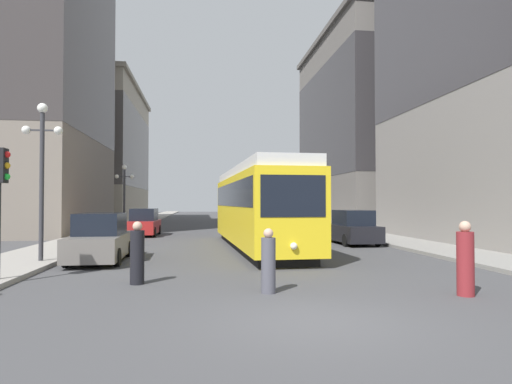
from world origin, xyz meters
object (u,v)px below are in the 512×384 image
at_px(streetcar, 257,205).
at_px(parked_car_left_mid, 100,239).
at_px(parked_car_right_far, 352,228).
at_px(lamp_post_left_near, 42,157).
at_px(pedestrian_crossing_near, 465,261).
at_px(transit_bus, 264,206).
at_px(pedestrian_on_sidewalk, 268,263).
at_px(pedestrian_crossing_far, 137,255).
at_px(traffic_light_near_left, 0,178).
at_px(lamp_post_left_far, 124,187).
at_px(parked_car_left_near, 144,223).

xyz_separation_m(streetcar, parked_car_left_mid, (-6.47, -3.98, -1.26)).
height_order(parked_car_left_mid, parked_car_right_far, same).
bearing_deg(lamp_post_left_near, streetcar, 29.15).
xyz_separation_m(parked_car_left_mid, pedestrian_crossing_near, (10.04, -7.51, -0.01)).
relative_size(streetcar, parked_car_left_mid, 3.10).
bearing_deg(parked_car_right_far, transit_bus, -83.92).
bearing_deg(pedestrian_on_sidewalk, lamp_post_left_near, -177.74).
distance_m(transit_bus, lamp_post_left_near, 25.86).
distance_m(pedestrian_crossing_far, traffic_light_near_left, 4.29).
xyz_separation_m(parked_car_right_far, pedestrian_on_sidewalk, (-6.43, -12.23, -0.10)).
relative_size(streetcar, lamp_post_left_far, 2.92).
bearing_deg(lamp_post_left_near, pedestrian_on_sidewalk, -38.99).
distance_m(parked_car_right_far, lamp_post_left_near, 15.42).
xyz_separation_m(streetcar, pedestrian_crossing_far, (-4.42, -8.97, -1.30)).
bearing_deg(lamp_post_left_far, pedestrian_on_sidewalk, -72.66).
bearing_deg(pedestrian_crossing_near, lamp_post_left_far, -125.24).
bearing_deg(traffic_light_near_left, lamp_post_left_far, 90.58).
relative_size(parked_car_left_mid, traffic_light_near_left, 1.30).
relative_size(streetcar, traffic_light_near_left, 4.03).
bearing_deg(transit_bus, lamp_post_left_near, -114.38).
relative_size(parked_car_left_mid, pedestrian_crossing_near, 2.59).
distance_m(pedestrian_crossing_near, lamp_post_left_near, 14.08).
height_order(parked_car_right_far, lamp_post_left_far, lamp_post_left_far).
relative_size(parked_car_left_near, pedestrian_crossing_far, 2.50).
bearing_deg(lamp_post_left_near, parked_car_left_mid, 19.91).
distance_m(pedestrian_crossing_far, lamp_post_left_near, 6.59).
xyz_separation_m(pedestrian_crossing_near, lamp_post_left_near, (-11.94, 6.82, 3.02)).
bearing_deg(parked_car_left_near, parked_car_left_mid, -88.32).
height_order(transit_bus, traffic_light_near_left, traffic_light_near_left).
relative_size(streetcar, pedestrian_crossing_far, 8.39).
height_order(parked_car_right_far, lamp_post_left_near, lamp_post_left_near).
bearing_deg(parked_car_right_far, pedestrian_crossing_far, 45.38).
relative_size(pedestrian_crossing_near, lamp_post_left_near, 0.32).
distance_m(transit_bus, pedestrian_on_sidewalk, 29.36).
xyz_separation_m(streetcar, parked_car_right_far, (5.38, 1.63, -1.26)).
xyz_separation_m(parked_car_right_far, lamp_post_left_near, (-13.75, -6.30, 3.01)).
distance_m(streetcar, parked_car_right_far, 5.76).
bearing_deg(parked_car_left_near, traffic_light_near_left, -93.75).
bearing_deg(parked_car_left_near, pedestrian_crossing_near, -62.37).
height_order(transit_bus, pedestrian_crossing_near, transit_bus).
xyz_separation_m(traffic_light_near_left, lamp_post_left_far, (-0.22, 21.41, 0.53)).
distance_m(parked_car_left_near, lamp_post_left_near, 14.27).
relative_size(pedestrian_crossing_far, pedestrian_on_sidewalk, 1.08).
bearing_deg(pedestrian_crossing_near, parked_car_right_far, -159.22).
bearing_deg(lamp_post_left_far, transit_bus, 26.19).
xyz_separation_m(streetcar, parked_car_left_near, (-6.47, 9.15, -1.26)).
distance_m(pedestrian_crossing_far, pedestrian_on_sidewalk, 3.74).
bearing_deg(pedestrian_crossing_near, transit_bus, -150.35).
distance_m(parked_car_left_mid, pedestrian_crossing_near, 12.54).
bearing_deg(pedestrian_crossing_near, lamp_post_left_near, -91.11).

